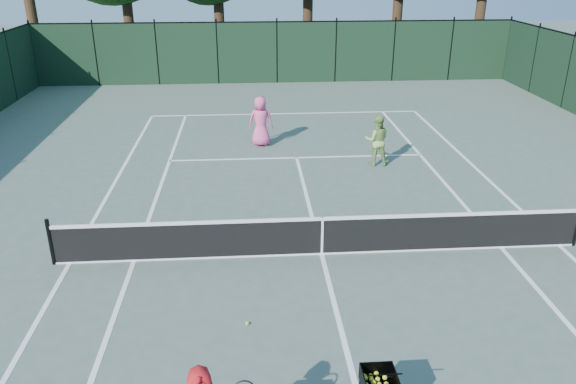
{
  "coord_description": "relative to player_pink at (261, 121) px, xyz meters",
  "views": [
    {
      "loc": [
        -1.54,
        -10.84,
        6.17
      ],
      "look_at": [
        -0.68,
        1.0,
        1.1
      ],
      "focal_mm": 35.0,
      "sensor_mm": 36.0,
      "label": 1
    }
  ],
  "objects": [
    {
      "name": "ground",
      "position": [
        1.12,
        -7.8,
        -0.86
      ],
      "size": [
        90.0,
        90.0,
        0.0
      ],
      "primitive_type": "plane",
      "color": "#4C5C51",
      "rests_on": "ground"
    },
    {
      "name": "sideline_doubles_left",
      "position": [
        -4.37,
        -7.8,
        -0.86
      ],
      "size": [
        0.1,
        23.77,
        0.01
      ],
      "primitive_type": "cube",
      "color": "white",
      "rests_on": "ground"
    },
    {
      "name": "sideline_doubles_right",
      "position": [
        6.6,
        -7.8,
        -0.86
      ],
      "size": [
        0.1,
        23.77,
        0.01
      ],
      "primitive_type": "cube",
      "color": "white",
      "rests_on": "ground"
    },
    {
      "name": "sideline_singles_left",
      "position": [
        -3.0,
        -7.8,
        -0.86
      ],
      "size": [
        0.1,
        23.77,
        0.01
      ],
      "primitive_type": "cube",
      "color": "white",
      "rests_on": "ground"
    },
    {
      "name": "sideline_singles_right",
      "position": [
        5.23,
        -7.8,
        -0.86
      ],
      "size": [
        0.1,
        23.77,
        0.01
      ],
      "primitive_type": "cube",
      "color": "white",
      "rests_on": "ground"
    },
    {
      "name": "baseline_far",
      "position": [
        1.12,
        4.09,
        -0.86
      ],
      "size": [
        10.97,
        0.1,
        0.01
      ],
      "primitive_type": "cube",
      "color": "white",
      "rests_on": "ground"
    },
    {
      "name": "service_line_far",
      "position": [
        1.12,
        -1.4,
        -0.86
      ],
      "size": [
        8.23,
        0.1,
        0.01
      ],
      "primitive_type": "cube",
      "color": "white",
      "rests_on": "ground"
    },
    {
      "name": "center_service_line",
      "position": [
        1.12,
        -7.8,
        -0.86
      ],
      "size": [
        0.1,
        12.8,
        0.01
      ],
      "primitive_type": "cube",
      "color": "white",
      "rests_on": "ground"
    },
    {
      "name": "tennis_net",
      "position": [
        1.12,
        -7.8,
        -0.38
      ],
      "size": [
        11.69,
        0.09,
        1.06
      ],
      "color": "black",
      "rests_on": "ground"
    },
    {
      "name": "fence_far",
      "position": [
        1.12,
        10.2,
        0.64
      ],
      "size": [
        24.0,
        0.05,
        3.0
      ],
      "primitive_type": "cube",
      "color": "black",
      "rests_on": "ground"
    },
    {
      "name": "player_pink",
      "position": [
        0.0,
        0.0,
        0.0
      ],
      "size": [
        0.89,
        0.62,
        1.72
      ],
      "rotation": [
        0.0,
        0.0,
        3.05
      ],
      "color": "#E8518D",
      "rests_on": "ground"
    },
    {
      "name": "player_green",
      "position": [
        3.55,
        -2.19,
        -0.06
      ],
      "size": [
        0.83,
        0.68,
        1.6
      ],
      "rotation": [
        0.0,
        0.0,
        3.05
      ],
      "color": "#8AB259",
      "rests_on": "ground"
    },
    {
      "name": "ball_hopper",
      "position": [
        1.26,
        -12.7,
        -0.1
      ],
      "size": [
        0.58,
        0.58,
        0.9
      ],
      "rotation": [
        0.0,
        0.0,
        -0.28
      ],
      "color": "black",
      "rests_on": "ground"
    },
    {
      "name": "loose_ball_midcourt",
      "position": [
        -0.55,
        -10.26,
        -0.83
      ],
      "size": [
        0.07,
        0.07,
        0.07
      ],
      "primitive_type": "sphere",
      "color": "#BEDC2D",
      "rests_on": "ground"
    }
  ]
}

